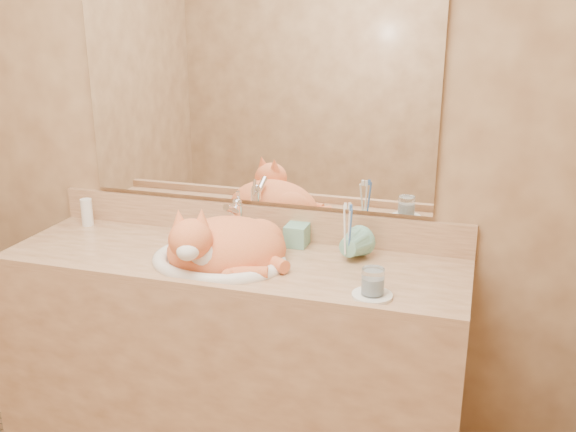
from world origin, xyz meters
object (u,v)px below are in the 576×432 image
(cat, at_px, (223,245))
(water_glass, at_px, (373,282))
(vanity_counter, at_px, (232,370))
(toothbrush_cup, at_px, (347,250))
(soap_dispenser, at_px, (293,226))
(sink_basin, at_px, (219,242))

(cat, relative_size, water_glass, 5.07)
(vanity_counter, height_order, cat, cat)
(toothbrush_cup, bearing_deg, water_glass, -61.35)
(water_glass, bearing_deg, cat, 167.54)
(water_glass, bearing_deg, soap_dispenser, 137.65)
(soap_dispenser, height_order, toothbrush_cup, soap_dispenser)
(vanity_counter, relative_size, water_glass, 19.94)
(soap_dispenser, distance_m, water_glass, 0.46)
(sink_basin, distance_m, cat, 0.02)
(toothbrush_cup, bearing_deg, soap_dispenser, 160.50)
(sink_basin, bearing_deg, water_glass, -18.04)
(soap_dispenser, relative_size, toothbrush_cup, 1.61)
(cat, relative_size, soap_dispenser, 2.33)
(sink_basin, bearing_deg, soap_dispenser, 36.85)
(cat, bearing_deg, vanity_counter, 44.71)
(soap_dispenser, xyz_separation_m, toothbrush_cup, (0.21, -0.07, -0.04))
(vanity_counter, xyz_separation_m, cat, (-0.01, -0.02, 0.49))
(sink_basin, relative_size, soap_dispenser, 2.60)
(vanity_counter, xyz_separation_m, toothbrush_cup, (0.39, 0.09, 0.48))
(sink_basin, relative_size, water_glass, 5.67)
(vanity_counter, height_order, soap_dispenser, soap_dispenser)
(soap_dispenser, bearing_deg, vanity_counter, -136.17)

